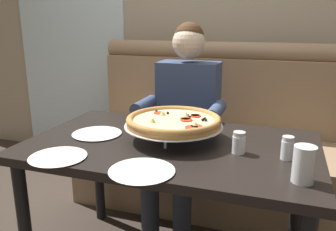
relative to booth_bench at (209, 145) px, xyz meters
The scene contains 12 objects.
back_wall_with_window 1.15m from the booth_bench, 90.00° to the left, with size 6.00×0.12×2.80m, color tan.
window_panel 1.83m from the booth_bench, 161.10° to the left, with size 1.10×0.02×2.80m, color white.
booth_bench is the anchor object (origin of this frame).
dining_table 0.91m from the booth_bench, 90.00° to the right, with size 1.36×0.82×0.72m.
diner_main 0.43m from the booth_bench, 113.16° to the right, with size 0.54×0.64×1.27m.
pizza 0.94m from the booth_bench, 89.66° to the right, with size 0.47×0.47×0.13m.
shaker_oregano 1.04m from the booth_bench, 70.62° to the right, with size 0.06×0.06×0.10m.
shaker_pepper_flakes 1.12m from the booth_bench, 60.42° to the right, with size 0.05×0.05×0.10m.
plate_near_left 1.32m from the booth_bench, 107.77° to the right, with size 0.24×0.24×0.02m.
plate_near_right 1.28m from the booth_bench, 90.06° to the right, with size 0.26×0.26×0.02m.
plate_far_side 1.03m from the booth_bench, 113.95° to the right, with size 0.25×0.25×0.02m.
drinking_glass 1.32m from the booth_bench, 62.84° to the right, with size 0.08×0.08×0.14m.
Camera 1 is at (0.49, -1.47, 1.28)m, focal length 36.90 mm.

